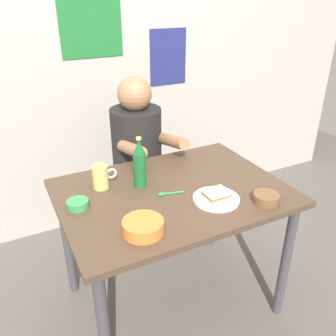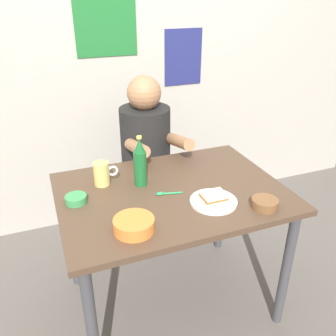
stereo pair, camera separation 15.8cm
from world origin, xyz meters
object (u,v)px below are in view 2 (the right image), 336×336
plate_orange (213,201)px  beer_bottle (140,163)px  stool (147,194)px  condiment_bowl_brown (265,203)px  dining_table (172,206)px  sandwich (214,197)px  beer_mug (102,174)px  person_seated (146,139)px

plate_orange → beer_bottle: (-0.26, 0.29, 0.11)m
stool → condiment_bowl_brown: bearing=-73.8°
beer_bottle → plate_orange: bearing=-47.7°
dining_table → beer_bottle: 0.27m
sandwich → beer_mug: size_ratio=0.87×
stool → beer_mug: (-0.37, -0.45, 0.45)m
stool → plate_orange: 0.90m
dining_table → beer_mug: size_ratio=8.73×
stool → person_seated: bearing=-90.0°
sandwich → plate_orange: bearing=90.0°
stool → plate_orange: plate_orange is taller
plate_orange → condiment_bowl_brown: size_ratio=1.83×
person_seated → stool: bearing=90.0°
dining_table → beer_mug: bearing=148.8°
person_seated → sandwich: person_seated is taller
beer_bottle → sandwich: bearing=-47.7°
dining_table → beer_mug: beer_mug is taller
stool → beer_bottle: bearing=-110.3°
person_seated → plate_orange: (0.07, -0.79, -0.02)m
stool → sandwich: (0.07, -0.81, 0.42)m
beer_mug → dining_table: bearing=-31.2°
sandwich → beer_mug: beer_mug is taller
sandwich → dining_table: bearing=128.5°
plate_orange → condiment_bowl_brown: condiment_bowl_brown is taller
beer_mug → beer_bottle: size_ratio=0.48×
stool → plate_orange: bearing=-84.9°
dining_table → condiment_bowl_brown: (0.34, -0.29, 0.12)m
sandwich → stool: bearing=95.1°
stool → plate_orange: size_ratio=2.05×
beer_bottle → dining_table: bearing=-42.6°
sandwich → condiment_bowl_brown: size_ratio=0.92×
person_seated → beer_mug: size_ratio=5.71×
beer_mug → condiment_bowl_brown: bearing=-36.7°
condiment_bowl_brown → sandwich: bearing=149.1°
plate_orange → sandwich: size_ratio=2.00×
dining_table → beer_mug: (-0.30, 0.18, 0.15)m
stool → condiment_bowl_brown: (0.27, -0.92, 0.41)m
dining_table → plate_orange: plate_orange is taller
dining_table → sandwich: bearing=-51.5°
person_seated → plate_orange: size_ratio=3.27×
plate_orange → sandwich: 0.02m
stool → sandwich: bearing=-84.9°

